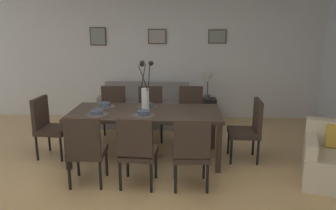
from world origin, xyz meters
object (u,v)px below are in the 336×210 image
(dining_chair_near_left, at_px, (86,147))
(side_table, at_px, (207,111))
(dining_chair_mid_right, at_px, (191,110))
(bowl_near_left, at_px, (97,112))
(dining_chair_far_left, at_px, (137,149))
(dining_chair_head_east, at_px, (249,127))
(bowl_far_right, at_px, (147,105))
(bowl_near_right, at_px, (105,104))
(sofa, at_px, (146,110))
(framed_picture_left, at_px, (98,36))
(bowl_far_left, at_px, (144,112))
(dining_table, at_px, (146,115))
(dining_chair_near_right, at_px, (113,110))
(table_lamp, at_px, (208,81))
(dining_chair_far_right, at_px, (150,110))
(dining_chair_head_west, at_px, (48,124))
(framed_picture_center, at_px, (157,36))
(centerpiece_vase, at_px, (145,92))
(dining_chair_mid_left, at_px, (191,150))
(framed_picture_right, at_px, (217,37))

(dining_chair_near_left, height_order, side_table, dining_chair_near_left)
(dining_chair_mid_right, bearing_deg, bowl_near_left, -139.41)
(dining_chair_far_left, xyz_separation_m, bowl_near_left, (-0.65, 0.68, 0.27))
(dining_chair_head_east, relative_size, bowl_far_right, 5.41)
(bowl_near_left, relative_size, bowl_near_right, 1.00)
(sofa, xyz_separation_m, framed_picture_left, (-1.04, 0.48, 1.46))
(bowl_far_left, distance_m, framed_picture_left, 2.96)
(dining_table, xyz_separation_m, side_table, (1.04, 1.83, -0.41))
(dining_chair_near_right, distance_m, table_lamp, 2.01)
(dining_chair_head_east, bearing_deg, dining_table, -179.38)
(dining_chair_head_east, distance_m, sofa, 2.50)
(bowl_near_right, relative_size, framed_picture_left, 0.45)
(table_lamp, distance_m, framed_picture_left, 2.48)
(bowl_near_right, height_order, bowl_far_left, same)
(bowl_far_left, bearing_deg, table_lamp, 63.15)
(side_table, bearing_deg, dining_chair_far_right, -138.48)
(dining_chair_head_west, distance_m, table_lamp, 3.13)
(dining_chair_near_left, xyz_separation_m, bowl_far_left, (0.64, 0.67, 0.27))
(dining_chair_far_left, distance_m, sofa, 2.72)
(dining_chair_mid_right, bearing_deg, framed_picture_left, 145.04)
(framed_picture_center, bearing_deg, dining_table, -90.00)
(dining_table, bearing_deg, centerpiece_vase, 55.35)
(dining_chair_head_west, bearing_deg, framed_picture_center, 56.56)
(table_lamp, height_order, framed_picture_left, framed_picture_left)
(dining_chair_mid_left, distance_m, bowl_far_left, 0.99)
(dining_table, height_order, bowl_far_left, bowl_far_left)
(dining_chair_near_right, distance_m, dining_chair_mid_left, 2.24)
(dining_chair_mid_left, bearing_deg, dining_chair_head_east, 46.90)
(dining_table, bearing_deg, dining_chair_far_right, 91.22)
(bowl_near_right, xyz_separation_m, framed_picture_right, (1.91, 2.05, 0.96))
(sofa, bearing_deg, dining_chair_head_west, -125.90)
(bowl_far_left, xyz_separation_m, bowl_far_right, (0.00, 0.45, 0.00))
(dining_chair_far_left, height_order, dining_chair_far_right, same)
(dining_chair_far_left, distance_m, dining_chair_mid_right, 1.96)
(dining_chair_far_right, height_order, bowl_near_left, dining_chair_far_right)
(dining_chair_far_right, xyz_separation_m, dining_chair_head_east, (1.55, -0.88, 0.00))
(dining_chair_far_right, height_order, sofa, dining_chair_far_right)
(side_table, bearing_deg, bowl_near_right, -136.62)
(dining_chair_far_right, bearing_deg, framed_picture_left, 131.53)
(dining_chair_near_right, bearing_deg, dining_chair_head_west, -133.12)
(dining_chair_head_east, height_order, bowl_near_right, dining_chair_head_east)
(framed_picture_left, bearing_deg, dining_chair_near_left, -79.18)
(dining_chair_near_right, relative_size, bowl_far_left, 5.41)
(bowl_far_right, bearing_deg, framed_picture_left, 121.24)
(side_table, relative_size, framed_picture_right, 1.38)
(dining_chair_far_left, relative_size, dining_chair_head_west, 1.00)
(bowl_near_left, height_order, framed_picture_center, framed_picture_center)
(centerpiece_vase, xyz_separation_m, table_lamp, (1.04, 1.83, -0.13))
(dining_chair_head_east, height_order, side_table, dining_chair_head_east)
(bowl_far_right, bearing_deg, dining_chair_mid_right, 45.76)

